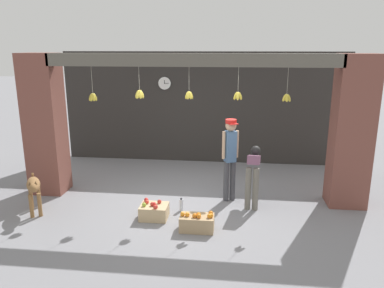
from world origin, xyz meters
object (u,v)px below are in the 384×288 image
(worker_stooping, at_px, (253,170))
(wall_clock, at_px, (165,83))
(dog, at_px, (34,188))
(shopkeeper, at_px, (230,153))
(water_bottle, at_px, (181,205))
(fruit_crate_oranges, at_px, (197,222))
(fruit_crate_apples, at_px, (154,211))

(worker_stooping, relative_size, wall_clock, 3.13)
(dog, distance_m, shopkeeper, 3.74)
(dog, distance_m, worker_stooping, 4.11)
(water_bottle, bearing_deg, wall_clock, 105.42)
(worker_stooping, xyz_separation_m, water_bottle, (-1.34, -0.45, -0.60))
(water_bottle, xyz_separation_m, wall_clock, (-0.87, 3.17, 1.97))
(dog, height_order, fruit_crate_oranges, dog)
(fruit_crate_apples, bearing_deg, shopkeeper, 36.46)
(shopkeeper, relative_size, water_bottle, 6.52)
(worker_stooping, bearing_deg, shopkeeper, 166.17)
(worker_stooping, bearing_deg, water_bottle, -154.65)
(shopkeeper, bearing_deg, dog, -8.95)
(dog, relative_size, wall_clock, 2.28)
(shopkeeper, distance_m, fruit_crate_apples, 1.86)
(fruit_crate_apples, bearing_deg, worker_stooping, 24.45)
(water_bottle, relative_size, wall_clock, 0.74)
(shopkeeper, bearing_deg, fruit_crate_apples, 11.76)
(shopkeeper, height_order, worker_stooping, shopkeeper)
(shopkeeper, xyz_separation_m, wall_clock, (-1.76, 2.55, 1.11))
(worker_stooping, bearing_deg, fruit_crate_apples, -148.65)
(wall_clock, bearing_deg, shopkeeper, -55.39)
(worker_stooping, bearing_deg, wall_clock, 136.03)
(dog, xyz_separation_m, worker_stooping, (4.02, 0.83, 0.22))
(fruit_crate_apples, height_order, water_bottle, fruit_crate_apples)
(wall_clock, bearing_deg, fruit_crate_apples, -83.05)
(fruit_crate_apples, relative_size, wall_clock, 1.42)
(shopkeeper, relative_size, wall_clock, 4.81)
(dog, bearing_deg, fruit_crate_oranges, 53.96)
(water_bottle, distance_m, wall_clock, 3.83)
(fruit_crate_apples, xyz_separation_m, wall_clock, (-0.43, 3.53, 1.95))
(dog, height_order, water_bottle, dog)
(shopkeeper, distance_m, water_bottle, 1.38)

